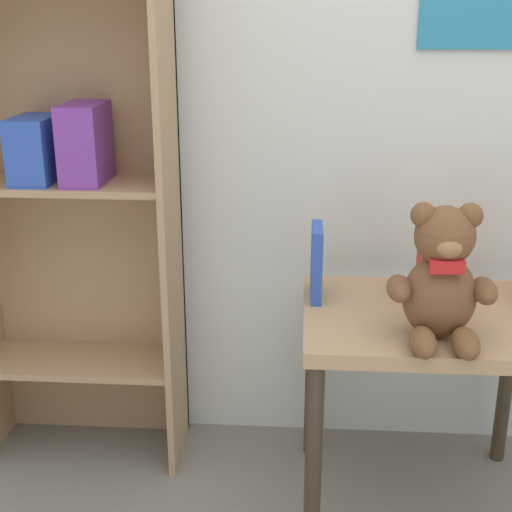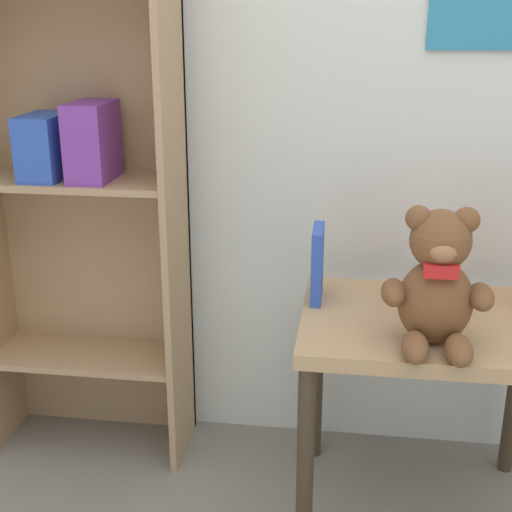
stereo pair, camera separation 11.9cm
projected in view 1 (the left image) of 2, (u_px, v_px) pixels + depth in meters
The scene contains 6 objects.
wall_back at pixel (399, 5), 1.84m from camera, with size 4.80×0.07×2.50m.
bookshelf_side at pixel (67, 148), 1.88m from camera, with size 0.57×0.25×1.61m.
display_table at pixel (426, 344), 1.75m from camera, with size 0.60×0.48×0.54m.
teddy_bear at pixel (442, 279), 1.55m from camera, with size 0.24×0.22×0.31m.
book_standing_blue at pixel (317, 262), 1.79m from camera, with size 0.03×0.13×0.19m, color #2D51B7.
book_standing_red at pixel (426, 257), 1.78m from camera, with size 0.03×0.12×0.22m, color red.
Camera 1 is at (-0.23, -0.61, 1.24)m, focal length 50.00 mm.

